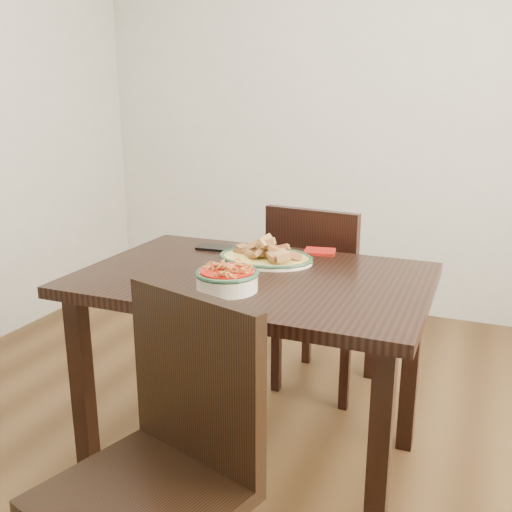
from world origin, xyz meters
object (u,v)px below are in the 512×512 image
at_px(dining_table, 254,301).
at_px(chair_far, 319,291).
at_px(noodle_bowl, 227,277).
at_px(chair_near, 166,458).
at_px(smartphone, 217,248).
at_px(fish_plate, 266,250).

distance_m(dining_table, chair_far, 0.64).
distance_m(dining_table, noodle_bowl, 0.24).
distance_m(dining_table, chair_near, 0.74).
bearing_deg(smartphone, chair_near, -74.06).
height_order(dining_table, chair_far, chair_far).
bearing_deg(chair_far, chair_near, 97.54).
relative_size(chair_near, smartphone, 5.57).
height_order(chair_far, fish_plate, chair_far).
relative_size(dining_table, chair_far, 1.34).
distance_m(chair_near, smartphone, 1.06).
bearing_deg(dining_table, noodle_bowl, -94.12).
bearing_deg(fish_plate, dining_table, -82.85).
relative_size(dining_table, chair_near, 1.34).
bearing_deg(chair_far, noodle_bowl, 91.95).
distance_m(chair_far, smartphone, 0.55).
bearing_deg(chair_near, fish_plate, 112.89).
relative_size(chair_far, noodle_bowl, 4.32).
height_order(dining_table, noodle_bowl, noodle_bowl).
xyz_separation_m(dining_table, noodle_bowl, (-0.01, -0.19, 0.14)).
xyz_separation_m(chair_near, noodle_bowl, (-0.08, 0.53, 0.29)).
height_order(dining_table, chair_near, chair_near).
distance_m(chair_far, noodle_bowl, 0.86).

